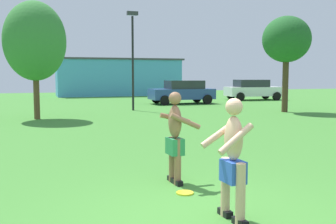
{
  "coord_description": "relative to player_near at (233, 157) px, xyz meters",
  "views": [
    {
      "loc": [
        -2.12,
        -4.83,
        1.99
      ],
      "look_at": [
        0.29,
        2.42,
        1.26
      ],
      "focal_mm": 42.04,
      "sensor_mm": 36.0,
      "label": 1
    }
  ],
  "objects": [
    {
      "name": "car_blue_mid_lot",
      "position": [
        6.86,
        20.32,
        -0.06
      ],
      "size": [
        4.32,
        2.05,
        1.58
      ],
      "color": "#2D478C",
      "rests_on": "ground_plane"
    },
    {
      "name": "lamp_post",
      "position": [
        2.55,
        16.57,
        2.45
      ],
      "size": [
        0.6,
        0.24,
        5.39
      ],
      "color": "black",
      "rests_on": "ground_plane"
    },
    {
      "name": "tree_near_building",
      "position": [
        -2.51,
        13.71,
        2.55
      ],
      "size": [
        2.7,
        2.7,
        5.18
      ],
      "color": "brown",
      "rests_on": "ground_plane"
    },
    {
      "name": "frisbee",
      "position": [
        -0.17,
        1.34,
        -0.87
      ],
      "size": [
        0.29,
        0.29,
        0.03
      ],
      "primitive_type": "cylinder",
      "color": "yellow",
      "rests_on": "ground_plane"
    },
    {
      "name": "player_near",
      "position": [
        0.0,
        0.0,
        0.0
      ],
      "size": [
        0.56,
        0.65,
        1.68
      ],
      "color": "black",
      "rests_on": "ground_plane"
    },
    {
      "name": "player_in_green",
      "position": [
        -0.11,
        2.0,
        0.0
      ],
      "size": [
        0.6,
        0.6,
        1.68
      ],
      "color": "black",
      "rests_on": "ground_plane"
    },
    {
      "name": "ground_plane",
      "position": [
        -0.35,
        0.17,
        -0.88
      ],
      "size": [
        80.0,
        80.0,
        0.0
      ],
      "primitive_type": "plane",
      "color": "#428433"
    },
    {
      "name": "outbuilding_behind_lot",
      "position": [
        4.87,
        32.43,
        0.86
      ],
      "size": [
        11.82,
        4.4,
        3.47
      ],
      "color": "#4C9ED1",
      "rests_on": "ground_plane"
    },
    {
      "name": "car_white_far_end",
      "position": [
        13.5,
        22.35,
        -0.06
      ],
      "size": [
        4.44,
        2.32,
        1.58
      ],
      "color": "white",
      "rests_on": "ground_plane"
    },
    {
      "name": "tree_right_field",
      "position": [
        9.97,
        13.11,
        2.89
      ],
      "size": [
        2.5,
        2.5,
        5.02
      ],
      "color": "#4C3823",
      "rests_on": "ground_plane"
    }
  ]
}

